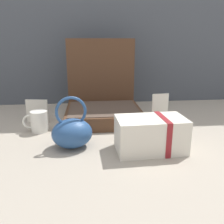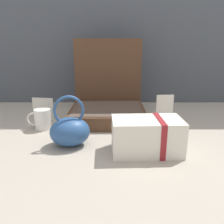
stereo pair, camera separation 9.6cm
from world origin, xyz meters
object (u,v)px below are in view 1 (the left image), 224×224
Objects in this scene: open_suitcase at (103,102)px; coffee_mug at (39,121)px; poster_card_right at (37,111)px; cream_toiletry_bag at (151,134)px; info_card_left at (160,108)px; teal_pouch_handbag at (72,132)px.

coffee_mug is at bearing -149.83° from open_suitcase.
poster_card_right is at bearing 103.59° from coffee_mug.
info_card_left is (0.13, 0.32, 0.01)m from cream_toiletry_bag.
poster_card_right is (-0.62, 0.05, -0.01)m from info_card_left.
teal_pouch_handbag is at bearing 168.81° from cream_toiletry_bag.
poster_card_right is at bearing -172.66° from open_suitcase.
open_suitcase reaches higher than cream_toiletry_bag.
cream_toiletry_bag is 0.35m from info_card_left.
poster_card_right is at bearing 169.81° from info_card_left.
coffee_mug is at bearing -67.71° from poster_card_right.
coffee_mug is 0.14m from poster_card_right.
open_suitcase is 3.50× the size of poster_card_right.
open_suitcase is 3.66× the size of coffee_mug.
cream_toiletry_bag is 0.61m from poster_card_right.
info_card_left is (0.28, -0.10, -0.01)m from open_suitcase.
info_card_left is at bearing 31.83° from teal_pouch_handbag.
teal_pouch_handbag is at bearing -48.89° from coffee_mug.
coffee_mug is 0.96× the size of poster_card_right.
cream_toiletry_bag is at bearing -11.19° from teal_pouch_handbag.
open_suitcase is at bearing 110.08° from cream_toiletry_bag.
open_suitcase reaches higher than poster_card_right.
open_suitcase reaches higher than teal_pouch_handbag.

